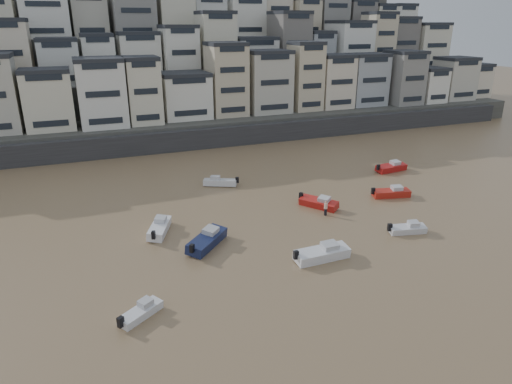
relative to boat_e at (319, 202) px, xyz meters
name	(u,v)px	position (x,y,z in m)	size (l,w,h in m)	color
harbor_wall	(190,139)	(-7.67, 32.80, 1.04)	(140.00, 3.00, 3.50)	#38383A
hillside	(167,57)	(-2.94, 72.64, 12.30)	(141.04, 66.00, 50.00)	#4C4C47
boat_e	(319,202)	(0.00, 0.00, 0.00)	(5.20, 1.70, 1.42)	#AF1A15
boat_c	(207,238)	(-15.39, -4.85, 0.13)	(6.12, 2.00, 1.67)	#161F45
boat_g	(391,166)	(17.24, 8.64, 0.04)	(5.46, 1.79, 1.49)	#A71514
boat_f	(159,226)	(-19.23, 0.05, 0.04)	(5.52, 1.81, 1.50)	white
boat_d	(391,191)	(10.45, -0.25, 0.00)	(5.23, 1.71, 1.43)	#AC1F15
boat_j	(141,311)	(-23.34, -14.35, -0.16)	(4.03, 1.32, 1.10)	silver
boat_a	(322,252)	(-6.08, -11.55, 0.09)	(5.87, 1.92, 1.60)	silver
boat_h	(220,181)	(-8.67, 12.02, -0.03)	(4.98, 1.63, 1.36)	silver
boat_b	(408,228)	(5.27, -9.83, -0.12)	(4.30, 1.41, 1.17)	silver
person_pink	(326,208)	(-0.43, -2.40, 0.16)	(0.44, 0.44, 1.74)	#D4AA96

